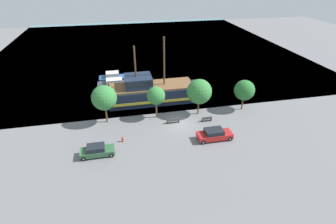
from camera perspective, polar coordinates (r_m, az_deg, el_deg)
name	(u,v)px	position (r m, az deg, el deg)	size (l,w,h in m)	color
ground_plane	(180,124)	(40.00, 2.67, -2.66)	(160.00, 160.00, 0.00)	slate
water_surface	(144,47)	(80.10, -5.30, 13.96)	(80.00, 80.00, 0.00)	slate
pirate_ship	(151,91)	(46.25, -3.72, 4.53)	(16.32, 5.31, 11.18)	#192338
moored_boat_dockside	(115,78)	(56.13, -11.56, 7.37)	(6.49, 2.54, 1.87)	navy
moored_boat_outer	(117,84)	(53.29, -11.08, 6.11)	(7.72, 2.42, 1.62)	#2D333D
parked_car_curb_front	(97,151)	(34.64, -15.22, -8.11)	(4.26, 1.82, 1.46)	#2D5B38
parked_car_curb_mid	(214,134)	(36.85, 10.06, -4.81)	(4.82, 2.00, 1.56)	#B21E1E
fire_hydrant	(123,139)	(36.53, -9.86, -5.82)	(0.42, 0.25, 0.76)	red
bench_promenade_east	(173,121)	(40.01, 1.11, -1.87)	(1.93, 0.45, 0.85)	#4C4742
bench_promenade_west	(207,119)	(40.89, 8.45, -1.49)	(1.55, 0.45, 0.85)	#4C4742
tree_row_east	(104,98)	(39.69, -13.73, 3.01)	(3.74, 3.74, 6.00)	brown
tree_row_mideast	(156,96)	(40.03, -2.63, 3.56)	(2.82, 2.82, 5.21)	brown
tree_row_midwest	(199,92)	(41.21, 6.81, 4.42)	(3.93, 3.93, 5.91)	brown
tree_row_west	(244,90)	(44.33, 16.29, 4.57)	(3.33, 3.33, 5.13)	brown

